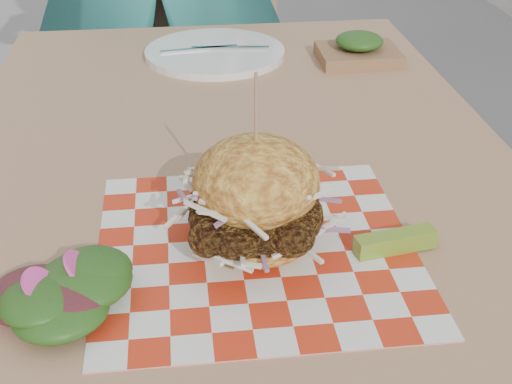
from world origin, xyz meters
The scene contains 8 objects.
patio_table centered at (0.10, 0.29, 0.67)m, with size 0.80×1.20×0.75m.
patio_chair centered at (0.10, 1.21, 0.55)m, with size 0.43×0.44×0.95m.
paper_liner centered at (0.10, 0.03, 0.75)m, with size 0.36×0.36×0.00m, color red.
sandwich centered at (0.10, 0.03, 0.81)m, with size 0.19×0.19×0.21m.
pickle_spear centered at (0.26, 0.01, 0.76)m, with size 0.10×0.02×0.02m, color olive.
side_salad centered at (-0.10, -0.05, 0.76)m, with size 0.14×0.14×0.05m.
place_setting centered at (0.10, 0.69, 0.76)m, with size 0.27×0.27×0.02m.
kraft_tray centered at (0.37, 0.63, 0.77)m, with size 0.15×0.12×0.06m.
Camera 1 is at (0.02, -0.64, 1.22)m, focal length 50.00 mm.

